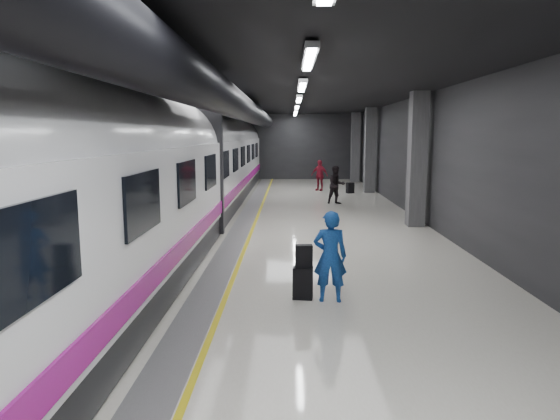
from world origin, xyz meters
TOP-DOWN VIEW (x-y plane):
  - ground at (0.00, 0.00)m, footprint 40.00×40.00m
  - platform_hall at (-0.29, 0.96)m, footprint 10.02×40.02m
  - train at (-3.25, -0.00)m, footprint 3.05×38.00m
  - traveler_main at (1.02, -5.87)m, footprint 0.64×0.43m
  - suitcase_main at (0.53, -5.75)m, footprint 0.40×0.28m
  - shoulder_bag at (0.54, -5.71)m, footprint 0.33×0.19m
  - traveler_far_a at (2.35, 7.35)m, footprint 0.98×0.86m
  - traveler_far_b at (1.92, 12.81)m, footprint 1.07×0.86m
  - suitcase_far at (3.48, 11.53)m, footprint 0.45×0.38m

SIDE VIEW (x-z plane):
  - ground at x=0.00m, z-range 0.00..0.00m
  - suitcase_far at x=3.48m, z-range 0.00..0.57m
  - suitcase_main at x=0.53m, z-range 0.00..0.61m
  - shoulder_bag at x=0.54m, z-range 0.61..1.04m
  - traveler_far_b at x=1.92m, z-range 0.00..1.70m
  - traveler_far_a at x=2.35m, z-range 0.00..1.71m
  - traveler_main at x=1.02m, z-range 0.00..1.72m
  - train at x=-3.25m, z-range 0.04..4.09m
  - platform_hall at x=-0.29m, z-range 1.28..5.79m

